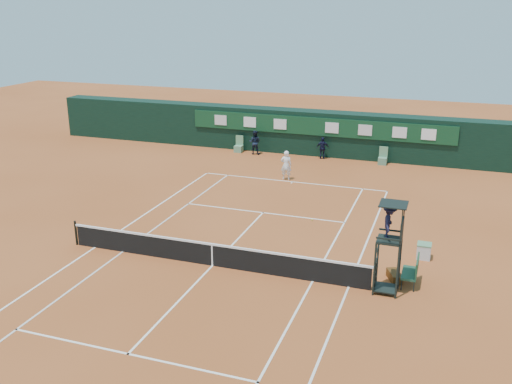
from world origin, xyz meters
TOP-DOWN VIEW (x-y plane):
  - ground at (0.00, 0.00)m, footprint 90.00×90.00m
  - court_lines at (0.00, 0.00)m, footprint 11.05×23.85m
  - tennis_net at (0.00, 0.00)m, footprint 12.90×0.10m
  - back_wall at (0.00, 18.74)m, footprint 40.00×1.65m
  - linesman_chair_left at (-5.50, 17.48)m, footprint 0.55×0.50m
  - linesman_chair_right at (4.50, 17.48)m, footprint 0.55×0.50m
  - umpire_chair at (6.80, 0.07)m, footprint 0.96×0.95m
  - player_bench at (7.67, 0.95)m, footprint 0.56×1.20m
  - tennis_bag at (7.02, 1.12)m, footprint 0.71×0.96m
  - cooler at (7.93, 3.51)m, footprint 0.57×0.57m
  - tennis_ball at (2.58, 6.16)m, footprint 0.07×0.07m
  - player at (-0.50, 12.22)m, footprint 0.69×0.49m
  - ball_kid_left at (-4.24, 17.29)m, footprint 0.84×0.68m
  - ball_kid_right at (0.49, 17.59)m, footprint 0.93×0.56m

SIDE VIEW (x-z plane):
  - ground at x=0.00m, z-range 0.00..0.00m
  - court_lines at x=0.00m, z-range 0.00..0.01m
  - tennis_ball at x=2.58m, z-range 0.00..0.07m
  - tennis_bag at x=7.02m, z-range 0.00..0.33m
  - linesman_chair_left at x=-5.50m, z-range -0.26..0.89m
  - linesman_chair_right at x=4.50m, z-range -0.26..0.89m
  - cooler at x=7.93m, z-range 0.00..0.65m
  - tennis_net at x=0.00m, z-range -0.04..1.06m
  - player_bench at x=7.67m, z-range 0.05..1.15m
  - ball_kid_right at x=0.49m, z-range 0.00..1.48m
  - ball_kid_left at x=-4.24m, z-range 0.00..1.67m
  - player at x=-0.50m, z-range 0.00..1.77m
  - back_wall at x=0.00m, z-range 0.01..3.01m
  - umpire_chair at x=6.80m, z-range 0.75..4.17m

